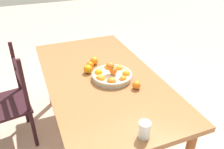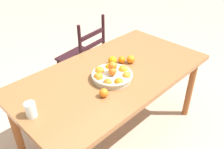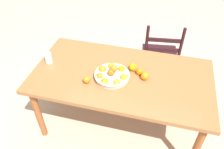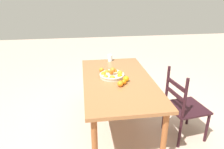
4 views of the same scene
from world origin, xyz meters
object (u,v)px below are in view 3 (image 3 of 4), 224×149
chair_near_window (160,56)px  orange_loose_0 (133,67)px  dining_table (121,80)px  orange_loose_1 (145,76)px  fruit_bowl (112,75)px  drinking_glass (49,58)px  orange_loose_3 (140,72)px  orange_loose_2 (87,80)px

chair_near_window → orange_loose_0: (-0.24, -0.72, 0.34)m
dining_table → orange_loose_1: 0.25m
fruit_bowl → orange_loose_0: (0.17, 0.16, 0.00)m
fruit_bowl → drinking_glass: (-0.68, 0.07, 0.02)m
orange_loose_1 → orange_loose_3: (-0.06, 0.06, -0.00)m
drinking_glass → dining_table: bearing=-0.3°
drinking_glass → chair_near_window: bearing=36.4°
orange_loose_0 → orange_loose_1: bearing=-36.9°
orange_loose_0 → orange_loose_2: (-0.38, -0.28, -0.00)m
orange_loose_3 → drinking_glass: size_ratio=0.60×
dining_table → orange_loose_0: bearing=45.1°
dining_table → orange_loose_3: orange_loose_3 is taller
chair_near_window → orange_loose_1: (-0.11, -0.82, 0.34)m
drinking_glass → fruit_bowl: bearing=-5.9°
orange_loose_1 → drinking_glass: size_ratio=0.69×
fruit_bowl → orange_loose_0: 0.23m
dining_table → drinking_glass: (-0.76, 0.00, 0.13)m
orange_loose_3 → orange_loose_1: bearing=-44.4°
dining_table → orange_loose_2: size_ratio=25.76×
orange_loose_2 → drinking_glass: (-0.47, 0.19, 0.02)m
chair_near_window → orange_loose_2: chair_near_window is taller
dining_table → fruit_bowl: 0.15m
fruit_bowl → orange_loose_2: fruit_bowl is taller
fruit_bowl → chair_near_window: bearing=65.0°
orange_loose_1 → drinking_glass: bearing=179.2°
orange_loose_2 → orange_loose_1: bearing=19.4°
orange_loose_3 → orange_loose_2: bearing=-152.2°
orange_loose_3 → drinking_glass: (-0.92, -0.04, 0.02)m
chair_near_window → orange_loose_1: 0.89m
chair_near_window → orange_loose_1: size_ratio=12.79×
dining_table → orange_loose_1: orange_loose_1 is taller
fruit_bowl → orange_loose_1: (0.30, 0.06, 0.00)m
orange_loose_3 → drinking_glass: drinking_glass is taller
orange_loose_2 → drinking_glass: bearing=157.8°
orange_loose_1 → drinking_glass: (-0.98, 0.01, 0.02)m
chair_near_window → orange_loose_0: size_ratio=12.29×
chair_near_window → orange_loose_2: (-0.61, -1.00, 0.34)m
orange_loose_0 → orange_loose_1: 0.17m
fruit_bowl → orange_loose_1: bearing=10.7°
chair_near_window → fruit_bowl: 1.02m
dining_table → drinking_glass: size_ratio=16.05×
drinking_glass → orange_loose_1: bearing=-0.8°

